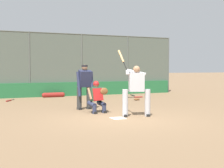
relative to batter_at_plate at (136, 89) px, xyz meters
The scene contains 13 objects.
ground_plane 1.17m from the batter_at_plate, 10.43° to the left, with size 160.00×160.00×0.00m, color #846647.
home_plate_marker 1.17m from the batter_at_plate, 10.43° to the left, with size 0.43×0.43×0.01m, color white.
backstop_fence 8.49m from the batter_at_plate, 85.10° to the right, with size 15.08×0.08×3.61m.
padding_wall 8.35m from the batter_at_plate, 85.04° to the right, with size 14.70×0.18×0.79m, color #236638.
bleachers_beyond 11.37m from the batter_at_plate, 82.00° to the right, with size 10.50×3.05×1.80m.
batter_at_plate is the anchor object (origin of this frame).
catcher_behind_plate 1.62m from the batter_at_plate, 55.76° to the right, with size 0.64×0.74×1.15m.
umpire_home 2.57m from the batter_at_plate, 66.45° to the right, with size 0.71×0.47×1.74m.
spare_bat_near_backstop 6.68m from the batter_at_plate, 118.03° to the right, with size 0.85×0.14×0.07m.
spare_bat_by_padding 7.56m from the batter_at_plate, 62.57° to the right, with size 0.47×0.77×0.07m.
spare_bat_third_base_side 7.77m from the batter_at_plate, 116.06° to the right, with size 0.24×0.91×0.07m.
fielding_glove_on_dirt 5.26m from the batter_at_plate, 117.87° to the right, with size 0.31×0.24×0.11m.
equipment_bag_dugout_side 8.02m from the batter_at_plate, 82.65° to the right, with size 1.28×0.26×0.26m.
Camera 1 is at (4.06, 9.02, 1.61)m, focal length 50.00 mm.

